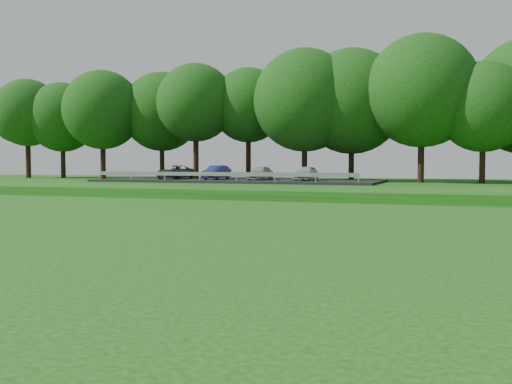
% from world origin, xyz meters
% --- Properties ---
extents(parking_lot, '(24.00, 9.00, 1.38)m').
position_xyz_m(parking_lot, '(-24.36, 32.79, 0.99)').
color(parking_lot, black).
rests_on(parking_lot, berm).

